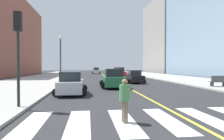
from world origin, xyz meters
TOP-DOWN VIEW (x-y plane):
  - sidewalk_kerb_east at (12.20, 20.00)m, footprint 10.00×120.00m
  - sidewalk_kerb_west at (-12.20, 20.00)m, footprint 10.00×120.00m
  - crosswalk_paint at (0.00, 4.00)m, footprint 13.50×4.00m
  - lane_divider_paint at (0.00, 40.00)m, footprint 0.16×80.00m
  - parking_garage_concrete at (28.50, 66.16)m, footprint 18.00×24.00m
  - car_red_nearest at (1.92, 34.04)m, footprint 2.92×4.63m
  - car_silver_second at (-5.47, 11.90)m, footprint 2.55×4.08m
  - car_white_third at (-1.69, 55.07)m, footprint 2.74×4.31m
  - car_green_fourth at (-1.52, 16.34)m, footprint 2.82×4.48m
  - car_black_fifth at (2.03, 21.65)m, footprint 2.48×3.90m
  - traffic_light_far_corner at (-7.71, 6.79)m, footprint 0.36×0.41m
  - park_bench at (9.31, 14.84)m, footprint 1.81×0.61m
  - pedestrian_crossing at (-2.70, 3.78)m, footprint 0.43×0.43m
  - street_lamp at (-8.04, 24.69)m, footprint 0.44×0.44m

SIDE VIEW (x-z plane):
  - lane_divider_paint at x=0.00m, z-range 0.00..0.01m
  - crosswalk_paint at x=0.00m, z-range 0.00..0.01m
  - sidewalk_kerb_east at x=12.20m, z-range 0.00..0.15m
  - sidewalk_kerb_west at x=-12.20m, z-range 0.00..0.15m
  - park_bench at x=9.31m, z-range 0.13..1.25m
  - car_black_fifth at x=2.03m, z-range -0.06..1.67m
  - car_silver_second at x=-5.47m, z-range -0.06..1.76m
  - car_white_third at x=-1.69m, z-range -0.06..1.84m
  - car_green_fourth at x=-1.52m, z-range -0.06..1.93m
  - pedestrian_crossing at x=-2.70m, z-range 0.09..1.83m
  - car_red_nearest at x=1.92m, z-range -0.07..1.99m
  - traffic_light_far_corner at x=-7.71m, z-range 1.14..6.03m
  - street_lamp at x=-8.04m, z-range 0.79..7.20m
  - parking_garage_concrete at x=28.50m, z-range 0.00..26.67m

